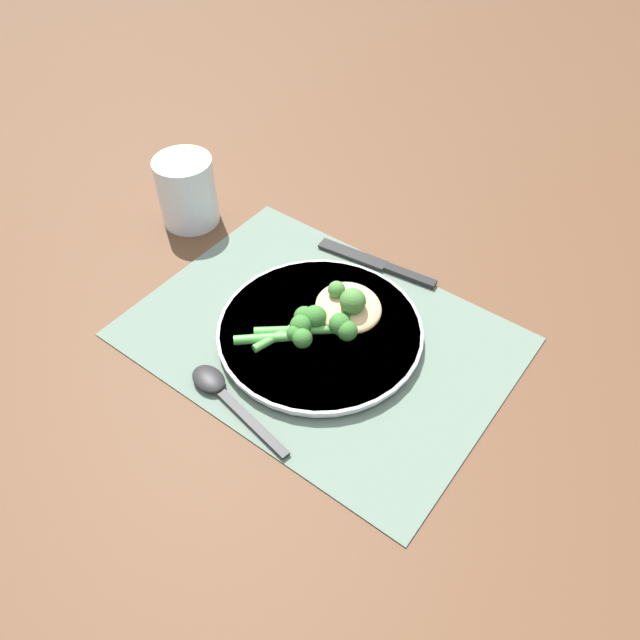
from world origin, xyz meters
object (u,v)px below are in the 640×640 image
plate (320,331)px  chicken_fillet (348,307)px  broccoli_stalk_rear (293,333)px  water_glass (187,191)px  knife (378,264)px  spoon (218,388)px  broccoli_stalk_front (306,320)px  broccoli_stalk_left (334,326)px

plate → chicken_fillet: (0.01, 0.04, 0.02)m
chicken_fillet → broccoli_stalk_rear: broccoli_stalk_rear is taller
plate → water_glass: bearing=165.9°
plate → chicken_fillet: bearing=71.7°
knife → water_glass: 0.31m
chicken_fillet → spoon: size_ratio=0.74×
water_glass → broccoli_stalk_front: bearing=-16.6°
water_glass → chicken_fillet: bearing=-6.2°
broccoli_stalk_front → knife: (0.00, 0.17, -0.03)m
broccoli_stalk_left → water_glass: water_glass is taller
plate → spoon: (-0.04, -0.14, -0.00)m
plate → broccoli_stalk_left: bearing=12.5°
chicken_fillet → broccoli_stalk_front: (-0.03, -0.05, 0.00)m
broccoli_stalk_rear → spoon: bearing=-56.5°
chicken_fillet → spoon: 0.20m
spoon → water_glass: water_glass is taller
chicken_fillet → spoon: (-0.06, -0.19, -0.02)m
water_glass → broccoli_stalk_left: bearing=-12.6°
water_glass → plate: bearing=-14.1°
broccoli_stalk_left → broccoli_stalk_front: bearing=-107.6°
broccoli_stalk_left → broccoli_stalk_rear: (-0.03, -0.04, -0.00)m
broccoli_stalk_rear → water_glass: 0.32m
plate → knife: bearing=95.4°
chicken_fillet → broccoli_stalk_front: bearing=-119.6°
chicken_fillet → broccoli_stalk_left: size_ratio=1.10×
broccoli_stalk_left → broccoli_stalk_rear: bearing=-81.0°
broccoli_stalk_front → spoon: size_ratio=0.57×
chicken_fillet → knife: chicken_fillet is taller
chicken_fillet → broccoli_stalk_rear: 0.08m
knife → spoon: (-0.03, -0.30, 0.00)m
plate → broccoli_stalk_rear: (-0.02, -0.03, 0.02)m
knife → chicken_fillet: bearing=-172.8°
broccoli_stalk_left → water_glass: bearing=-142.2°
spoon → chicken_fillet: bearing=-7.2°
plate → knife: size_ratio=1.43×
chicken_fillet → broccoli_stalk_left: bearing=-82.8°
broccoli_stalk_left → spoon: (-0.06, -0.15, -0.02)m
broccoli_stalk_front → knife: broccoli_stalk_front is taller
spoon → broccoli_stalk_left: bearing=-12.9°
plate → water_glass: 0.32m
broccoli_stalk_left → knife: size_ratio=0.61×
spoon → water_glass: (-0.27, 0.22, 0.04)m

